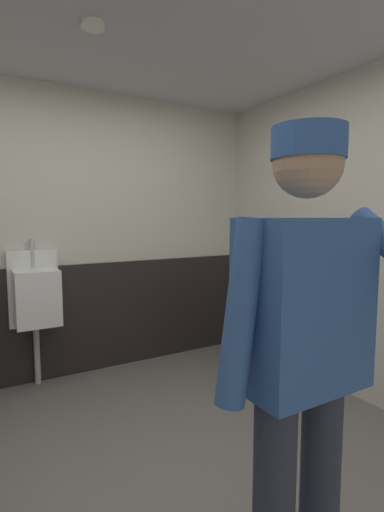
{
  "coord_description": "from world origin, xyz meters",
  "views": [
    {
      "loc": [
        -0.79,
        -1.67,
        1.43
      ],
      "look_at": [
        0.07,
        -0.21,
        1.25
      ],
      "focal_mm": 26.66,
      "sensor_mm": 36.0,
      "label": 1
    }
  ],
  "objects": [
    {
      "name": "wall_back",
      "position": [
        0.0,
        1.83,
        1.27
      ],
      "size": [
        4.19,
        0.12,
        2.54
      ],
      "primitive_type": "cube",
      "color": "beige",
      "rests_on": "ground_plane"
    },
    {
      "name": "ground_plane",
      "position": [
        0.0,
        0.0,
        -0.02
      ],
      "size": [
        4.19,
        4.14,
        0.04
      ],
      "primitive_type": "cube",
      "color": "slate"
    },
    {
      "name": "trash_bin",
      "position": [
        1.47,
        0.79,
        0.35
      ],
      "size": [
        0.34,
        0.34,
        0.69
      ],
      "primitive_type": "cylinder",
      "color": "#38383D",
      "rests_on": "ground_plane"
    },
    {
      "name": "urinal_solo",
      "position": [
        -0.34,
        1.61,
        0.78
      ],
      "size": [
        0.4,
        0.34,
        1.24
      ],
      "color": "white",
      "rests_on": "ground_plane"
    },
    {
      "name": "person",
      "position": [
        0.14,
        -0.82,
        1.01
      ],
      "size": [
        0.64,
        0.6,
        1.7
      ],
      "color": "#2D3342",
      "rests_on": "ground_plane"
    },
    {
      "name": "wainscot_band_back",
      "position": [
        0.0,
        1.76,
        0.5
      ],
      "size": [
        3.59,
        0.03,
        1.0
      ],
      "primitive_type": "cube",
      "color": "black",
      "rests_on": "ground_plane"
    },
    {
      "name": "downlight_far",
      "position": [
        -0.11,
        0.62,
        2.53
      ],
      "size": [
        0.14,
        0.14,
        0.03
      ],
      "primitive_type": "cylinder",
      "color": "white"
    }
  ]
}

